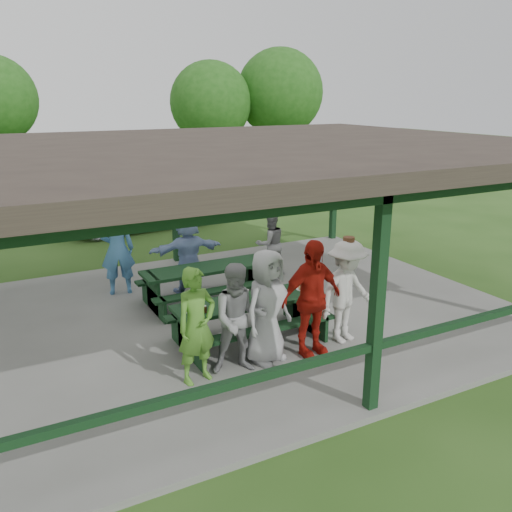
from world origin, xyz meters
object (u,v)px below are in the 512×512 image
picnic_table_far (207,280)px  contestant_green (197,326)px  contestant_grey_left (239,319)px  pickup_truck (139,205)px  contestant_red (311,298)px  spectator_grey (270,244)px  picnic_table_near (249,315)px  farm_trailer (103,207)px  contestant_white_fedora (346,291)px  spectator_blue (117,249)px  contestant_grey_mid (267,307)px  spectator_lblue (188,253)px

picnic_table_far → contestant_green: bearing=-115.6°
contestant_grey_left → pickup_truck: bearing=99.0°
contestant_red → spectator_grey: (1.40, 3.82, -0.21)m
picnic_table_near → farm_trailer: (-0.14, 10.21, 0.02)m
contestant_white_fedora → picnic_table_far: bearing=104.2°
spectator_grey → spectator_blue: bearing=-5.4°
contestant_green → contestant_grey_mid: contestant_grey_mid is taller
picnic_table_far → spectator_lblue: bearing=98.1°
contestant_grey_left → pickup_truck: contestant_grey_left is taller
picnic_table_near → picnic_table_far: (0.08, 2.00, 0.00)m
contestant_green → pickup_truck: 10.53m
contestant_green → contestant_grey_left: size_ratio=1.02×
contestant_white_fedora → spectator_grey: (0.61, 3.68, -0.15)m
contestant_green → spectator_blue: bearing=79.2°
contestant_white_fedora → contestant_grey_mid: bearing=168.6°
contestant_red → contestant_green: bearing=174.3°
contestant_grey_left → spectator_grey: contestant_grey_left is taller
spectator_grey → picnic_table_far: bearing=26.7°
picnic_table_far → spectator_blue: bearing=137.2°
spectator_grey → spectator_lblue: bearing=5.8°
contestant_red → farm_trailer: contestant_red is taller
pickup_truck → spectator_blue: bearing=153.7°
picnic_table_near → contestant_grey_mid: 0.89m
contestant_red → contestant_grey_left: bearing=174.7°
contestant_grey_left → pickup_truck: 10.44m
picnic_table_far → pickup_truck: pickup_truck is taller
contestant_red → spectator_grey: 4.07m
contestant_grey_left → contestant_green: bearing=-165.4°
contestant_red → spectator_blue: bearing=111.4°
contestant_white_fedora → pickup_truck: contestant_white_fedora is taller
contestant_green → spectator_lblue: size_ratio=1.02×
contestant_white_fedora → spectator_blue: bearing=112.4°
contestant_green → pickup_truck: (2.13, 10.31, -0.27)m
contestant_red → contestant_white_fedora: contestant_red is taller
contestant_red → pickup_truck: (0.21, 10.36, -0.36)m
contestant_white_fedora → spectator_lblue: (-1.47, 3.53, -0.04)m
picnic_table_far → contestant_grey_mid: contestant_grey_mid is taller
picnic_table_near → contestant_red: contestant_red is taller
contestant_red → farm_trailer: size_ratio=0.56×
pickup_truck → contestant_red: bearing=172.6°
picnic_table_near → picnic_table_far: 2.00m
picnic_table_near → spectator_blue: spectator_blue is taller
spectator_grey → farm_trailer: size_ratio=0.43×
picnic_table_far → contestant_grey_left: bearing=-103.6°
pickup_truck → farm_trailer: bearing=46.8°
contestant_green → contestant_grey_mid: 1.20m
spectator_blue → farm_trailer: spectator_blue is taller
contestant_grey_mid → spectator_grey: size_ratio=1.22×
picnic_table_far → farm_trailer: 8.21m
spectator_lblue → spectator_grey: bearing=-174.1°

